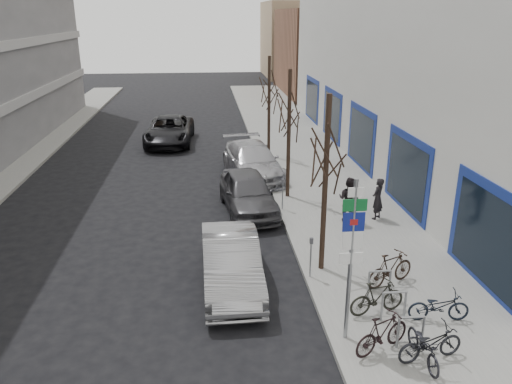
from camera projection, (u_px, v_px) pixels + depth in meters
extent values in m
plane|color=black|center=(247.00, 348.00, 11.93)|extent=(120.00, 120.00, 0.00)
cube|color=slate|center=(330.00, 196.00, 21.70)|extent=(5.00, 70.00, 0.15)
cube|color=brown|center=(344.00, 52.00, 49.28)|extent=(12.00, 14.00, 8.00)
cube|color=#937A5B|center=(316.00, 39.00, 63.21)|extent=(13.00, 12.00, 9.00)
cylinder|color=gray|center=(350.00, 265.00, 11.45)|extent=(0.10, 0.10, 4.20)
cube|color=white|center=(356.00, 192.00, 10.82)|extent=(0.35, 0.03, 0.22)
cube|color=#0C5926|center=(355.00, 205.00, 10.92)|extent=(0.55, 0.03, 0.28)
cube|color=navy|center=(354.00, 222.00, 11.05)|extent=(0.50, 0.03, 0.45)
cube|color=maroon|center=(354.00, 222.00, 11.04)|extent=(0.18, 0.02, 0.14)
cube|color=white|center=(352.00, 240.00, 11.20)|extent=(0.45, 0.03, 0.45)
cube|color=white|center=(351.00, 258.00, 11.35)|extent=(0.55, 0.03, 0.28)
cylinder|color=gray|center=(398.00, 333.00, 11.61)|extent=(0.06, 0.06, 0.80)
cylinder|color=gray|center=(423.00, 331.00, 11.67)|extent=(0.06, 0.06, 0.80)
cylinder|color=gray|center=(412.00, 317.00, 11.50)|extent=(0.60, 0.06, 0.06)
cylinder|color=gray|center=(382.00, 307.00, 12.64)|extent=(0.06, 0.06, 0.80)
cylinder|color=gray|center=(405.00, 305.00, 12.70)|extent=(0.06, 0.06, 0.80)
cylinder|color=gray|center=(395.00, 292.00, 12.53)|extent=(0.60, 0.06, 0.06)
cylinder|color=gray|center=(368.00, 285.00, 13.67)|extent=(0.06, 0.06, 0.80)
cylinder|color=gray|center=(390.00, 283.00, 13.73)|extent=(0.06, 0.06, 0.80)
cylinder|color=gray|center=(380.00, 271.00, 13.56)|extent=(0.60, 0.06, 0.06)
cylinder|color=black|center=(325.00, 188.00, 14.53)|extent=(0.16, 0.16, 5.50)
cylinder|color=black|center=(289.00, 137.00, 20.62)|extent=(0.16, 0.16, 5.50)
cylinder|color=black|center=(269.00, 109.00, 26.70)|extent=(0.16, 0.16, 5.50)
cylinder|color=gray|center=(311.00, 260.00, 14.71)|extent=(0.05, 0.05, 1.10)
cube|color=#3F3F44|center=(311.00, 241.00, 14.50)|extent=(0.10, 0.08, 0.18)
cylinder|color=gray|center=(283.00, 196.00, 19.86)|extent=(0.05, 0.05, 1.10)
cube|color=#3F3F44|center=(283.00, 181.00, 19.65)|extent=(0.10, 0.08, 0.18)
cylinder|color=gray|center=(266.00, 159.00, 25.01)|extent=(0.05, 0.05, 1.10)
cube|color=#3F3F44|center=(266.00, 146.00, 24.80)|extent=(0.10, 0.08, 0.18)
imported|color=black|center=(424.00, 344.00, 11.11)|extent=(0.52, 1.55, 0.93)
imported|color=black|center=(382.00, 333.00, 11.46)|extent=(1.66, 1.13, 0.98)
imported|color=black|center=(439.00, 304.00, 12.63)|extent=(1.59, 0.63, 0.95)
imported|color=black|center=(377.00, 297.00, 12.92)|extent=(1.64, 0.79, 0.96)
imported|color=black|center=(431.00, 341.00, 11.17)|extent=(1.68, 0.77, 0.99)
imported|color=black|center=(390.00, 268.00, 14.29)|extent=(1.76, 1.18, 1.04)
imported|color=gray|center=(231.00, 262.00, 14.43)|extent=(1.70, 4.67, 1.53)
imported|color=#454449|center=(248.00, 192.00, 19.96)|extent=(2.38, 4.90, 1.61)
imported|color=#A8A8AD|center=(253.00, 161.00, 24.15)|extent=(3.02, 5.89, 1.64)
imported|color=black|center=(170.00, 130.00, 30.57)|extent=(2.97, 5.97, 1.63)
imported|color=black|center=(378.00, 199.00, 18.86)|extent=(0.69, 0.69, 1.61)
imported|color=black|center=(349.00, 199.00, 18.61)|extent=(0.77, 0.76, 1.75)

